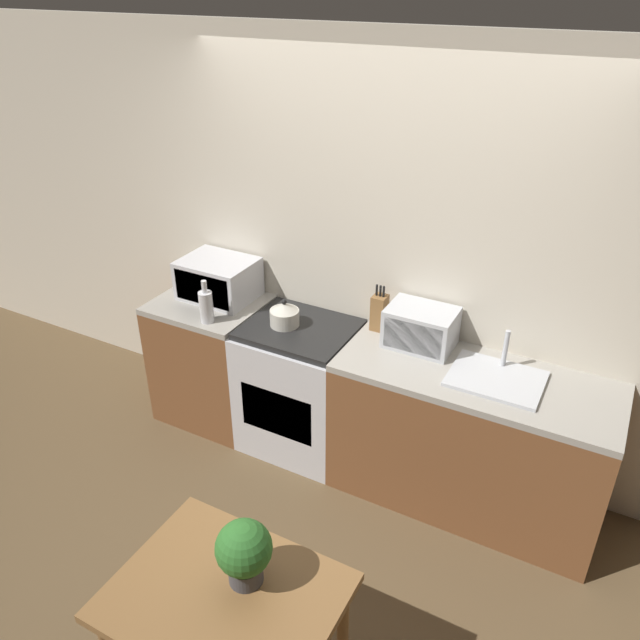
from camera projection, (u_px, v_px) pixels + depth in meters
name	position (u px, v px, depth m)	size (l,w,h in m)	color
ground_plane	(310.00, 523.00, 3.66)	(16.00, 16.00, 0.00)	brown
wall_back	(386.00, 261.00, 3.77)	(10.00, 0.06, 2.60)	beige
counter_left_run	(214.00, 358.00, 4.38)	(0.71, 0.62, 0.90)	brown
counter_right_run	(468.00, 439.00, 3.63)	(1.55, 0.62, 0.90)	brown
stove_range	(301.00, 386.00, 4.09)	(0.70, 0.62, 0.90)	silver
kettle	(284.00, 314.00, 3.86)	(0.18, 0.18, 0.18)	beige
microwave	(218.00, 279.00, 4.16)	(0.48, 0.38, 0.27)	silver
bottle	(206.00, 306.00, 3.88)	(0.09, 0.09, 0.28)	silver
knife_block	(379.00, 312.00, 3.80)	(0.09, 0.10, 0.30)	brown
toaster_oven	(421.00, 328.00, 3.62)	(0.39, 0.28, 0.24)	silver
sink_basin	(497.00, 377.00, 3.36)	(0.49, 0.38, 0.24)	silver
dining_table	(226.00, 610.00, 2.47)	(0.88, 0.69, 0.72)	brown
potted_plant	(244.00, 551.00, 2.40)	(0.22, 0.22, 0.29)	#424247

